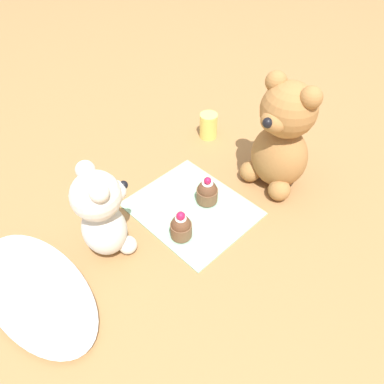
# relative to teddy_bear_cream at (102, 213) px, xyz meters

# --- Properties ---
(ground_plane) EXTENTS (4.00, 4.00, 0.00)m
(ground_plane) POSITION_rel_teddy_bear_cream_xyz_m (-0.05, -0.19, -0.10)
(ground_plane) COLOR #9E7042
(knitted_placemat) EXTENTS (0.26, 0.22, 0.01)m
(knitted_placemat) POSITION_rel_teddy_bear_cream_xyz_m (-0.05, -0.19, -0.10)
(knitted_placemat) COLOR #8EBC99
(knitted_placemat) RESTS_ON ground_plane
(tulle_cloth) EXTENTS (0.33, 0.16, 0.03)m
(tulle_cloth) POSITION_rel_teddy_bear_cream_xyz_m (0.00, 0.16, -0.09)
(tulle_cloth) COLOR white
(tulle_cloth) RESTS_ON ground_plane
(teddy_bear_cream) EXTENTS (0.12, 0.12, 0.21)m
(teddy_bear_cream) POSITION_rel_teddy_bear_cream_xyz_m (0.00, 0.00, 0.00)
(teddy_bear_cream) COLOR silver
(teddy_bear_cream) RESTS_ON ground_plane
(teddy_bear_tan) EXTENTS (0.14, 0.14, 0.27)m
(teddy_bear_tan) POSITION_rel_teddy_bear_cream_xyz_m (-0.12, -0.40, 0.03)
(teddy_bear_tan) COLOR #A3703D
(teddy_bear_tan) RESTS_ON ground_plane
(cupcake_near_cream_bear) EXTENTS (0.05, 0.05, 0.07)m
(cupcake_near_cream_bear) POSITION_rel_teddy_bear_cream_xyz_m (-0.09, -0.12, -0.07)
(cupcake_near_cream_bear) COLOR brown
(cupcake_near_cream_bear) RESTS_ON knitted_placemat
(cupcake_near_tan_bear) EXTENTS (0.05, 0.05, 0.07)m
(cupcake_near_tan_bear) POSITION_rel_teddy_bear_cream_xyz_m (-0.05, -0.24, -0.07)
(cupcake_near_tan_bear) COLOR brown
(cupcake_near_tan_bear) RESTS_ON knitted_placemat
(juice_glass) EXTENTS (0.05, 0.05, 0.07)m
(juice_glass) POSITION_rel_teddy_bear_cream_xyz_m (0.12, -0.42, -0.07)
(juice_glass) COLOR #EADB66
(juice_glass) RESTS_ON ground_plane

